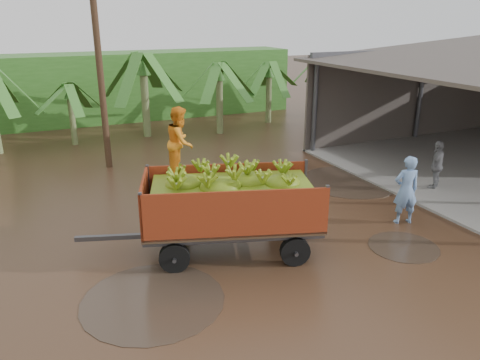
# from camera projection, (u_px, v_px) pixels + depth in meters

# --- Properties ---
(ground) EXTENTS (100.00, 100.00, 0.00)m
(ground) POSITION_uv_depth(u_px,v_px,m) (262.00, 225.00, 12.97)
(ground) COLOR black
(ground) RESTS_ON ground
(hedge_north) EXTENTS (22.00, 3.00, 3.60)m
(hedge_north) POSITION_uv_depth(u_px,v_px,m) (97.00, 87.00, 25.36)
(hedge_north) COLOR #2D661E
(hedge_north) RESTS_ON ground
(banana_trailer) EXTENTS (5.86, 3.21, 3.57)m
(banana_trailer) POSITION_uv_depth(u_px,v_px,m) (230.00, 202.00, 11.17)
(banana_trailer) COLOR #BD3A1B
(banana_trailer) RESTS_ON ground
(man_blue) EXTENTS (0.81, 0.64, 1.95)m
(man_blue) POSITION_uv_depth(u_px,v_px,m) (406.00, 190.00, 12.83)
(man_blue) COLOR #6C91C6
(man_blue) RESTS_ON ground
(man_grey) EXTENTS (1.06, 0.85, 1.68)m
(man_grey) POSITION_uv_depth(u_px,v_px,m) (437.00, 165.00, 15.36)
(man_grey) COLOR gray
(man_grey) RESTS_ON ground
(utility_pole) EXTENTS (1.20, 0.24, 8.35)m
(utility_pole) POSITION_uv_depth(u_px,v_px,m) (98.00, 53.00, 16.57)
(utility_pole) COLOR #47301E
(utility_pole) RESTS_ON ground
(banana_plants) EXTENTS (24.96, 21.11, 3.95)m
(banana_plants) POSITION_uv_depth(u_px,v_px,m) (38.00, 129.00, 16.10)
(banana_plants) COLOR #2D661E
(banana_plants) RESTS_ON ground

